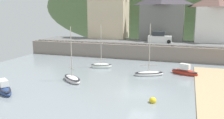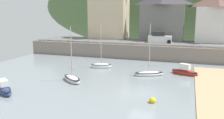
% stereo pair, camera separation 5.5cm
% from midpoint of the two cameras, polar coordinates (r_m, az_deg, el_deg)
% --- Properties ---
extents(quay_seawall, '(48.00, 9.40, 2.40)m').
position_cam_midpoint_polar(quay_seawall, '(40.54, 11.86, 1.90)').
color(quay_seawall, gray).
rests_on(quay_seawall, ground).
extents(hillside_backdrop, '(80.00, 44.00, 26.53)m').
position_cam_midpoint_polar(hillside_backdrop, '(77.86, 12.69, 12.21)').
color(hillside_backdrop, '#557042').
rests_on(hillside_backdrop, ground).
extents(waterfront_building_left, '(7.76, 5.17, 11.15)m').
position_cam_midpoint_polar(waterfront_building_left, '(50.13, -0.81, 11.62)').
color(waterfront_building_left, beige).
rests_on(waterfront_building_left, ground).
extents(waterfront_building_centre, '(8.35, 5.24, 9.10)m').
position_cam_midpoint_polar(waterfront_building_centre, '(47.78, 11.89, 10.17)').
color(waterfront_building_centre, slate).
rests_on(waterfront_building_centre, ground).
extents(waterfront_building_right, '(7.27, 5.99, 8.62)m').
position_cam_midpoint_polar(waterfront_building_right, '(47.72, 23.48, 9.18)').
color(waterfront_building_right, silver).
rests_on(waterfront_building_right, ground).
extents(motorboat_with_cabin, '(3.57, 2.19, 1.60)m').
position_cam_midpoint_polar(motorboat_with_cabin, '(31.74, 16.85, -2.78)').
color(motorboat_with_cabin, '#AA2A1B').
rests_on(motorboat_with_cabin, ground).
extents(sailboat_far_left, '(3.50, 3.28, 6.43)m').
position_cam_midpoint_polar(sailboat_far_left, '(27.97, -9.52, -4.56)').
color(sailboat_far_left, silver).
rests_on(sailboat_far_left, ground).
extents(sailboat_nearest_shore, '(3.14, 1.87, 6.31)m').
position_cam_midpoint_polar(sailboat_nearest_shore, '(34.01, -2.64, -1.47)').
color(sailboat_nearest_shore, white).
rests_on(sailboat_nearest_shore, ground).
extents(fishing_boat_green, '(3.92, 3.19, 1.49)m').
position_cam_midpoint_polar(fishing_boat_green, '(26.26, -24.48, -6.35)').
color(fishing_boat_green, navy).
rests_on(fishing_boat_green, ground).
extents(rowboat_small_beached, '(3.89, 2.71, 6.59)m').
position_cam_midpoint_polar(rowboat_small_beached, '(30.38, 8.71, -3.29)').
color(rowboat_small_beached, white).
rests_on(rowboat_small_beached, ground).
extents(parked_car_near_slipway, '(4.18, 1.90, 1.95)m').
position_cam_midpoint_polar(parked_car_near_slipway, '(43.54, 11.22, 5.03)').
color(parked_car_near_slipway, silver).
rests_on(parked_car_near_slipway, ground).
extents(mooring_buoy, '(0.62, 0.62, 0.62)m').
position_cam_midpoint_polar(mooring_buoy, '(21.69, 9.60, -9.62)').
color(mooring_buoy, yellow).
rests_on(mooring_buoy, ground).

